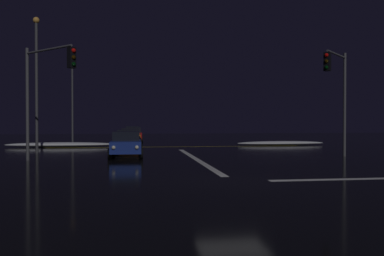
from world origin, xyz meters
The scene contains 15 objects.
ground centered at (0.00, 0.00, -0.05)m, with size 120.00×120.00×0.10m, color black.
stop_line_north centered at (0.00, 9.11, 0.00)m, with size 0.35×15.67×0.01m.
centre_line_ns centered at (0.00, 20.71, 0.00)m, with size 22.00×0.15×0.01m.
snow_bank_left_curb centered at (-9.91, 21.86, 0.20)m, with size 9.21×1.50×0.40m.
snow_bank_right_curb centered at (9.91, 21.83, 0.19)m, with size 8.29×1.50×0.37m.
sedan_blue centered at (-4.07, 11.03, 0.80)m, with size 2.02×4.33×1.57m.
sedan_black centered at (-4.03, 16.81, 0.80)m, with size 2.02×4.33×1.57m.
sedan_orange centered at (-3.94, 23.32, 0.80)m, with size 2.02×4.33×1.57m.
sedan_red centered at (-3.72, 29.71, 0.80)m, with size 2.02×4.33×1.57m.
sedan_green centered at (-3.75, 35.24, 0.80)m, with size 2.02×4.33×1.57m.
sedan_gray centered at (-3.88, 40.77, 0.80)m, with size 2.02×4.33×1.57m.
traffic_signal_nw centered at (-8.30, 8.30, 4.35)m, with size 3.17×3.17×6.31m.
traffic_signal_ne centered at (8.54, 8.54, 4.41)m, with size 2.63×2.63×6.48m.
streetlamp_left_near centered at (-10.21, 14.71, 5.37)m, with size 0.44×0.44×9.35m.
streetlamp_left_far centered at (-10.21, 30.71, 5.20)m, with size 0.44×0.44×9.01m.
Camera 1 is at (-3.51, -14.34, 2.18)m, focal length 37.95 mm.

